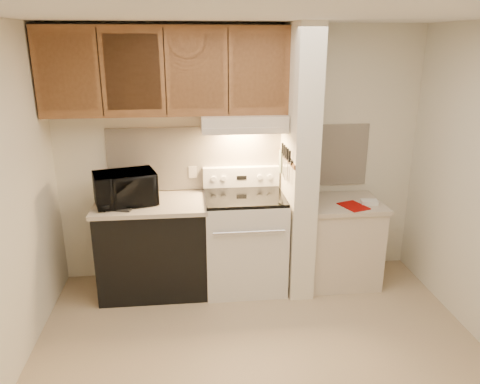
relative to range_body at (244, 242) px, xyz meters
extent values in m
plane|color=tan|center=(0.00, -1.16, -0.46)|extent=(3.60, 3.60, 0.00)
plane|color=white|center=(0.00, -1.16, 2.04)|extent=(3.60, 3.60, 0.00)
cube|color=silver|center=(0.00, 0.34, 0.79)|extent=(3.60, 2.50, 0.02)
cube|color=white|center=(0.00, 0.33, 0.78)|extent=(2.60, 0.02, 0.63)
cube|color=silver|center=(0.00, 0.00, 0.00)|extent=(0.76, 0.65, 0.92)
cube|color=black|center=(0.00, -0.32, 0.04)|extent=(0.50, 0.01, 0.30)
cylinder|color=silver|center=(0.00, -0.35, 0.26)|extent=(0.65, 0.02, 0.02)
cube|color=black|center=(0.00, 0.00, 0.48)|extent=(0.74, 0.64, 0.03)
cube|color=silver|center=(0.00, 0.28, 0.59)|extent=(0.76, 0.08, 0.20)
cube|color=black|center=(0.00, 0.24, 0.59)|extent=(0.10, 0.01, 0.04)
cylinder|color=silver|center=(-0.28, 0.24, 0.59)|extent=(0.05, 0.02, 0.05)
cylinder|color=silver|center=(-0.18, 0.24, 0.59)|extent=(0.05, 0.02, 0.05)
cylinder|color=silver|center=(0.18, 0.24, 0.59)|extent=(0.05, 0.02, 0.05)
cylinder|color=silver|center=(0.28, 0.24, 0.59)|extent=(0.05, 0.02, 0.05)
cube|color=black|center=(-0.88, 0.01, -0.03)|extent=(1.00, 0.63, 0.87)
cube|color=#C2B39E|center=(-0.88, 0.01, 0.43)|extent=(1.04, 0.67, 0.04)
cube|color=black|center=(-1.14, -0.19, 0.46)|extent=(0.22, 0.12, 0.01)
cylinder|color=#2A6467|center=(-1.23, 0.23, 0.50)|extent=(0.11, 0.11, 0.10)
cube|color=beige|center=(-0.48, 0.32, 0.64)|extent=(0.08, 0.01, 0.12)
imported|color=black|center=(-1.10, -0.01, 0.60)|extent=(0.62, 0.50, 0.30)
cube|color=white|center=(0.51, -0.01, 0.79)|extent=(0.22, 0.70, 2.50)
cube|color=brown|center=(0.39, -0.01, 0.84)|extent=(0.01, 0.70, 0.04)
cube|color=black|center=(0.39, -0.06, 0.86)|extent=(0.02, 0.42, 0.04)
cube|color=silver|center=(0.38, -0.21, 0.76)|extent=(0.01, 0.03, 0.16)
cylinder|color=black|center=(0.38, -0.21, 0.91)|extent=(0.02, 0.02, 0.10)
cube|color=silver|center=(0.38, -0.12, 0.75)|extent=(0.01, 0.04, 0.18)
cylinder|color=black|center=(0.38, -0.13, 0.91)|extent=(0.02, 0.02, 0.10)
cube|color=silver|center=(0.38, -0.04, 0.74)|extent=(0.01, 0.04, 0.20)
cylinder|color=black|center=(0.38, -0.06, 0.91)|extent=(0.02, 0.02, 0.10)
cube|color=silver|center=(0.38, 0.02, 0.76)|extent=(0.01, 0.04, 0.16)
cylinder|color=black|center=(0.38, 0.03, 0.91)|extent=(0.02, 0.02, 0.10)
cube|color=silver|center=(0.38, 0.09, 0.75)|extent=(0.01, 0.04, 0.18)
cylinder|color=black|center=(0.38, 0.11, 0.91)|extent=(0.02, 0.02, 0.10)
cube|color=gray|center=(0.38, 0.17, 0.77)|extent=(0.03, 0.09, 0.22)
cube|color=beige|center=(0.97, -0.01, -0.06)|extent=(0.70, 0.60, 0.81)
cube|color=#C2B39E|center=(0.97, -0.01, 0.37)|extent=(0.74, 0.64, 0.04)
cube|color=#960703|center=(1.02, -0.16, 0.39)|extent=(0.27, 0.32, 0.01)
cube|color=white|center=(1.19, -0.11, 0.41)|extent=(0.17, 0.12, 0.04)
cube|color=beige|center=(0.00, 0.12, 1.17)|extent=(0.78, 0.44, 0.15)
cube|color=beige|center=(0.00, -0.08, 1.12)|extent=(0.78, 0.04, 0.06)
cube|color=brown|center=(-0.69, 0.17, 1.62)|extent=(2.18, 0.33, 0.77)
cube|color=brown|center=(-1.51, 0.01, 1.62)|extent=(0.46, 0.01, 0.63)
cube|color=black|center=(-1.23, 0.01, 1.62)|extent=(0.01, 0.01, 0.73)
cube|color=brown|center=(-0.96, 0.01, 1.62)|extent=(0.46, 0.01, 0.63)
cube|color=black|center=(-0.69, 0.01, 1.62)|extent=(0.01, 0.01, 0.73)
cube|color=brown|center=(-0.42, 0.01, 1.62)|extent=(0.46, 0.01, 0.63)
cube|color=black|center=(-0.14, 0.01, 1.62)|extent=(0.01, 0.01, 0.73)
cube|color=brown|center=(0.13, 0.01, 1.62)|extent=(0.46, 0.01, 0.63)
camera|label=1|loc=(-0.49, -4.16, 1.90)|focal=35.00mm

